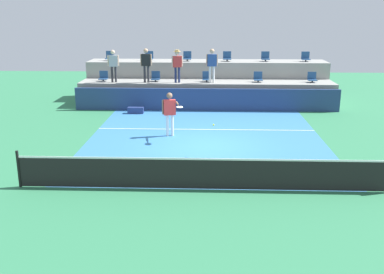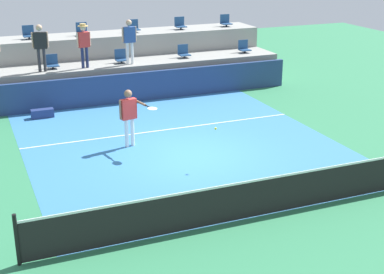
{
  "view_description": "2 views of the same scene",
  "coord_description": "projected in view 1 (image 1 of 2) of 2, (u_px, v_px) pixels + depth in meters",
  "views": [
    {
      "loc": [
        0.1,
        -15.54,
        4.86
      ],
      "look_at": [
        -0.42,
        -1.63,
        0.84
      ],
      "focal_mm": 41.65,
      "sensor_mm": 36.0,
      "label": 1
    },
    {
      "loc": [
        -5.72,
        -13.91,
        5.93
      ],
      "look_at": [
        -0.55,
        -1.36,
        1.09
      ],
      "focal_mm": 53.01,
      "sensor_mm": 36.0,
      "label": 2
    }
  ],
  "objects": [
    {
      "name": "spectator_with_hat",
      "position": [
        177.0,
        63.0,
        22.28
      ],
      "size": [
        0.56,
        0.46,
        1.64
      ],
      "color": "navy",
      "rests_on": "seating_tier_lower"
    },
    {
      "name": "stadium_chair_upper_mid_right",
      "position": [
        227.0,
        57.0,
        24.26
      ],
      "size": [
        0.44,
        0.4,
        0.52
      ],
      "color": "#2D2D33",
      "rests_on": "seating_tier_upper"
    },
    {
      "name": "spectator_in_white",
      "position": [
        113.0,
        63.0,
        22.4
      ],
      "size": [
        0.58,
        0.24,
        1.62
      ],
      "color": "#2D2D33",
      "rests_on": "seating_tier_lower"
    },
    {
      "name": "stadium_chair_lower_left",
      "position": [
        156.0,
        77.0,
        22.9
      ],
      "size": [
        0.44,
        0.4,
        0.52
      ],
      "color": "#2D2D33",
      "rests_on": "seating_tier_lower"
    },
    {
      "name": "spectator_leaning_on_rail",
      "position": [
        146.0,
        62.0,
        22.32
      ],
      "size": [
        0.6,
        0.26,
        1.7
      ],
      "color": "#2D2D33",
      "rests_on": "seating_tier_lower"
    },
    {
      "name": "stadium_chair_lower_right",
      "position": [
        258.0,
        78.0,
        22.71
      ],
      "size": [
        0.44,
        0.4,
        0.52
      ],
      "color": "#2D2D33",
      "rests_on": "seating_tier_lower"
    },
    {
      "name": "seating_tier_upper",
      "position": [
        207.0,
        80.0,
        24.71
      ],
      "size": [
        13.0,
        1.8,
        2.1
      ],
      "primitive_type": "cube",
      "color": "gray",
      "rests_on": "ground_plane"
    },
    {
      "name": "spectator_in_grey",
      "position": [
        212.0,
        62.0,
        22.21
      ],
      "size": [
        0.6,
        0.25,
        1.7
      ],
      "color": "white",
      "rests_on": "seating_tier_lower"
    },
    {
      "name": "stadium_chair_upper_far_left",
      "position": [
        110.0,
        57.0,
        24.49
      ],
      "size": [
        0.44,
        0.4,
        0.52
      ],
      "color": "#2D2D33",
      "rests_on": "seating_tier_upper"
    },
    {
      "name": "tennis_ball",
      "position": [
        214.0,
        125.0,
        15.02
      ],
      "size": [
        0.07,
        0.07,
        0.07
      ],
      "color": "#CCE033"
    },
    {
      "name": "court_service_line",
      "position": [
        206.0,
        129.0,
        18.57
      ],
      "size": [
        9.0,
        0.06,
        0.0
      ],
      "primitive_type": "cube",
      "color": "white",
      "rests_on": "ground_plane"
    },
    {
      "name": "ground_plane",
      "position": [
        205.0,
        147.0,
        16.27
      ],
      "size": [
        40.0,
        40.0,
        0.0
      ],
      "primitive_type": "plane",
      "color": "#2D754C"
    },
    {
      "name": "stadium_chair_upper_mid_left",
      "position": [
        187.0,
        57.0,
        24.34
      ],
      "size": [
        0.44,
        0.4,
        0.52
      ],
      "color": "#2D2D33",
      "rests_on": "seating_tier_upper"
    },
    {
      "name": "court_inner_paint",
      "position": [
        205.0,
        139.0,
        17.23
      ],
      "size": [
        9.0,
        10.0,
        0.01
      ],
      "primitive_type": "cube",
      "color": "teal",
      "rests_on": "ground_plane"
    },
    {
      "name": "stadium_chair_lower_far_left",
      "position": [
        103.0,
        77.0,
        23.0
      ],
      "size": [
        0.44,
        0.4,
        0.52
      ],
      "color": "#2D2D33",
      "rests_on": "seating_tier_lower"
    },
    {
      "name": "equipment_bag",
      "position": [
        136.0,
        110.0,
        21.4
      ],
      "size": [
        0.76,
        0.28,
        0.3
      ],
      "primitive_type": "cube",
      "color": "navy",
      "rests_on": "ground_plane"
    },
    {
      "name": "sponsor_backboard",
      "position": [
        206.0,
        100.0,
        21.88
      ],
      "size": [
        13.0,
        0.16,
        1.1
      ],
      "primitive_type": "cube",
      "color": "navy",
      "rests_on": "ground_plane"
    },
    {
      "name": "stadium_chair_upper_right",
      "position": [
        265.0,
        57.0,
        24.19
      ],
      "size": [
        0.44,
        0.4,
        0.52
      ],
      "color": "#2D2D33",
      "rests_on": "seating_tier_upper"
    },
    {
      "name": "seating_tier_lower",
      "position": [
        207.0,
        93.0,
        23.11
      ],
      "size": [
        13.0,
        1.8,
        1.25
      ],
      "primitive_type": "cube",
      "color": "gray",
      "rests_on": "ground_plane"
    },
    {
      "name": "stadium_chair_lower_far_right",
      "position": [
        312.0,
        78.0,
        22.61
      ],
      "size": [
        0.44,
        0.4,
        0.52
      ],
      "color": "#2D2D33",
      "rests_on": "seating_tier_lower"
    },
    {
      "name": "tennis_net",
      "position": [
        204.0,
        173.0,
        12.29
      ],
      "size": [
        10.48,
        0.08,
        1.07
      ],
      "color": "black",
      "rests_on": "ground_plane"
    },
    {
      "name": "stadium_chair_upper_left",
      "position": [
        149.0,
        57.0,
        24.42
      ],
      "size": [
        0.44,
        0.4,
        0.52
      ],
      "color": "#2D2D33",
      "rests_on": "seating_tier_upper"
    },
    {
      "name": "stadium_chair_upper_far_right",
      "position": [
        306.0,
        57.0,
        24.11
      ],
      "size": [
        0.44,
        0.4,
        0.52
      ],
      "color": "#2D2D33",
      "rests_on": "seating_tier_upper"
    },
    {
      "name": "tennis_player",
      "position": [
        170.0,
        110.0,
        17.35
      ],
      "size": [
        0.91,
        1.17,
        1.73
      ],
      "color": "white",
      "rests_on": "ground_plane"
    },
    {
      "name": "stadium_chair_lower_center",
      "position": [
        207.0,
        77.0,
        22.81
      ],
      "size": [
        0.44,
        0.4,
        0.52
      ],
      "color": "#2D2D33",
      "rests_on": "seating_tier_lower"
    }
  ]
}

